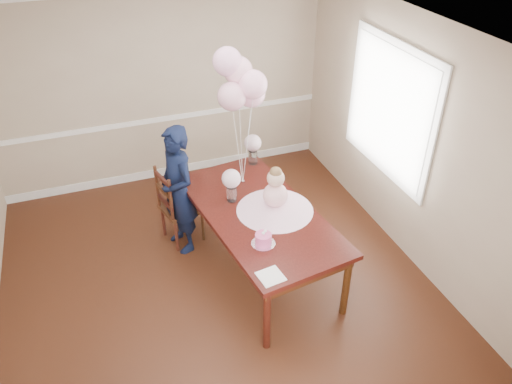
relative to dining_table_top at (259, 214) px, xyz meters
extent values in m
cube|color=black|center=(-0.52, -0.12, -0.78)|extent=(4.50, 5.00, 0.00)
cube|color=white|center=(-0.52, -0.12, 1.92)|extent=(4.50, 5.00, 0.02)
cube|color=tan|center=(-0.52, 2.38, 0.57)|extent=(4.50, 0.02, 2.70)
cube|color=tan|center=(1.73, -0.12, 0.57)|extent=(0.02, 5.00, 2.70)
cube|color=white|center=(-0.52, 2.37, 0.12)|extent=(4.50, 0.02, 0.07)
cube|color=white|center=(-0.52, 2.37, -0.72)|extent=(4.50, 0.02, 0.12)
cube|color=white|center=(1.71, 0.38, 0.77)|extent=(0.02, 1.66, 1.56)
cube|color=silver|center=(1.69, 0.38, 0.77)|extent=(0.01, 1.50, 1.40)
cube|color=black|center=(0.00, 0.00, 0.00)|extent=(1.37, 2.28, 0.05)
cube|color=black|center=(0.00, 0.00, -0.08)|extent=(1.25, 2.16, 0.11)
cylinder|color=black|center=(-0.31, -1.04, -0.40)|extent=(0.09, 0.09, 0.75)
cylinder|color=black|center=(0.59, -0.92, -0.40)|extent=(0.09, 0.09, 0.75)
cylinder|color=black|center=(-0.59, 0.92, -0.40)|extent=(0.09, 0.09, 0.75)
cylinder|color=black|center=(0.31, 1.04, -0.40)|extent=(0.09, 0.09, 0.75)
cone|color=#EFB0CC|center=(0.17, -0.03, 0.08)|extent=(0.92, 0.92, 0.11)
sphere|color=#FC9FD0|center=(0.17, -0.03, 0.22)|extent=(0.26, 0.26, 0.26)
sphere|color=#D4A992|center=(0.17, -0.03, 0.42)|extent=(0.18, 0.18, 0.18)
sphere|color=brown|center=(0.17, -0.03, 0.49)|extent=(0.13, 0.13, 0.13)
cylinder|color=white|center=(-0.14, -0.51, 0.03)|extent=(0.27, 0.27, 0.01)
cylinder|color=#DD468B|center=(-0.14, -0.51, 0.09)|extent=(0.18, 0.18, 0.11)
sphere|color=white|center=(-0.14, -0.51, 0.16)|extent=(0.03, 0.03, 0.03)
sphere|color=white|center=(-0.12, -0.48, 0.16)|extent=(0.03, 0.03, 0.03)
cylinder|color=white|center=(-0.21, 0.30, 0.11)|extent=(0.12, 0.12, 0.17)
sphere|color=beige|center=(-0.21, 0.30, 0.31)|extent=(0.20, 0.20, 0.20)
cylinder|color=white|center=(0.28, 0.96, 0.11)|extent=(0.12, 0.12, 0.17)
sphere|color=beige|center=(0.28, 0.96, 0.31)|extent=(0.20, 0.20, 0.20)
cube|color=white|center=(-0.24, -0.96, 0.03)|extent=(0.24, 0.24, 0.01)
cylinder|color=silver|center=(0.02, 0.60, 0.04)|extent=(0.05, 0.05, 0.02)
sphere|color=#DF9EB2|center=(-0.08, 0.59, 1.10)|extent=(0.30, 0.30, 0.30)
sphere|color=#FFB4D2|center=(0.14, 0.56, 1.21)|extent=(0.30, 0.30, 0.30)
sphere|color=#F4ADC1|center=(0.03, 0.71, 1.32)|extent=(0.30, 0.30, 0.30)
sphere|color=#EDA8CB|center=(-0.08, 0.72, 1.42)|extent=(0.30, 0.30, 0.30)
sphere|color=#FFB4D6|center=(0.17, 0.71, 1.05)|extent=(0.30, 0.30, 0.30)
cylinder|color=silver|center=(-0.03, 0.59, 0.49)|extent=(0.10, 0.02, 0.90)
cylinder|color=white|center=(0.08, 0.58, 0.54)|extent=(0.12, 0.04, 1.00)
cylinder|color=white|center=(0.03, 0.66, 0.60)|extent=(0.01, 0.10, 1.11)
cylinder|color=silver|center=(-0.03, 0.66, 0.65)|extent=(0.10, 0.10, 1.22)
cylinder|color=white|center=(0.10, 0.65, 0.46)|extent=(0.14, 0.10, 0.83)
cube|color=#331A0E|center=(-0.67, 0.85, -0.34)|extent=(0.52, 0.52, 0.05)
cylinder|color=#39160F|center=(-0.80, 0.64, -0.57)|extent=(0.05, 0.05, 0.42)
cylinder|color=#321A0D|center=(-0.46, 0.72, -0.57)|extent=(0.05, 0.05, 0.42)
cylinder|color=#3C1610|center=(-0.88, 0.98, -0.57)|extent=(0.05, 0.05, 0.42)
cylinder|color=#391F0F|center=(-0.54, 1.07, -0.57)|extent=(0.05, 0.05, 0.42)
cylinder|color=#36180E|center=(-0.82, 0.63, -0.05)|extent=(0.05, 0.05, 0.55)
cylinder|color=#3C1C10|center=(-0.90, 0.97, -0.05)|extent=(0.05, 0.05, 0.55)
cube|color=black|center=(-0.86, 0.80, -0.17)|extent=(0.13, 0.39, 0.05)
cube|color=#381D0F|center=(-0.86, 0.80, -0.02)|extent=(0.13, 0.39, 0.05)
cube|color=#3A150F|center=(-0.86, 0.80, 0.14)|extent=(0.13, 0.39, 0.05)
imported|color=black|center=(-0.71, 0.71, 0.01)|extent=(0.52, 0.65, 1.57)
camera|label=1|loc=(-1.48, -3.97, 3.14)|focal=35.00mm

